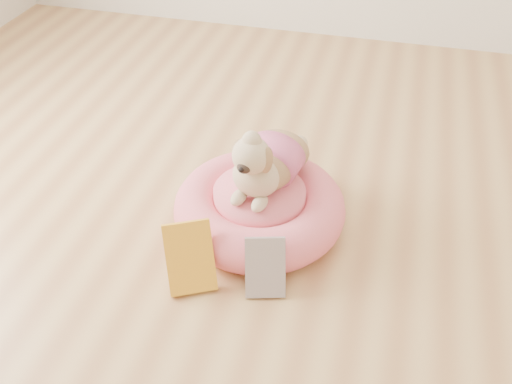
% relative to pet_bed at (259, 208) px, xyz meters
% --- Properties ---
extents(floor, '(4.50, 4.50, 0.00)m').
position_rel_pet_bed_xyz_m(floor, '(-0.02, -0.48, -0.08)').
color(floor, '#AC7647').
rests_on(floor, ground).
extents(pet_bed, '(0.62, 0.62, 0.16)m').
position_rel_pet_bed_xyz_m(pet_bed, '(0.00, 0.00, 0.00)').
color(pet_bed, '#E55964').
rests_on(pet_bed, floor).
extents(dog, '(0.34, 0.44, 0.29)m').
position_rel_pet_bed_xyz_m(dog, '(0.01, 0.04, 0.23)').
color(dog, brown).
rests_on(dog, pet_bed).
extents(book_yellow, '(0.20, 0.20, 0.22)m').
position_rel_pet_bed_xyz_m(book_yellow, '(-0.15, -0.33, 0.03)').
color(book_yellow, yellow).
rests_on(book_yellow, floor).
extents(book_white, '(0.15, 0.14, 0.18)m').
position_rel_pet_bed_xyz_m(book_white, '(0.10, -0.30, 0.02)').
color(book_white, white).
rests_on(book_white, floor).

